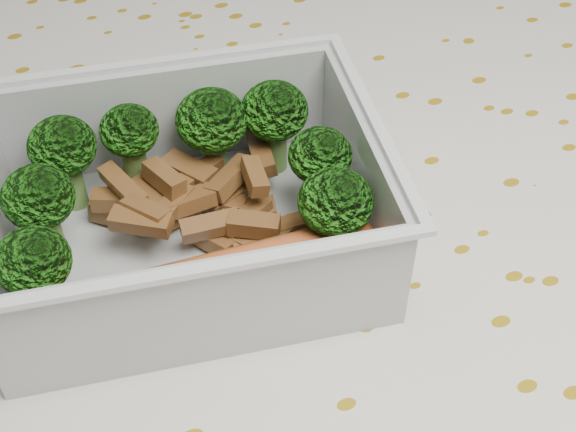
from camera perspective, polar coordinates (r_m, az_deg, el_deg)
name	(u,v)px	position (r m, az deg, el deg)	size (l,w,h in m)	color
dining_table	(280,354)	(0.48, -0.54, -9.75)	(1.40, 0.90, 0.75)	brown
tablecloth	(280,300)	(0.44, -0.58, -5.98)	(1.46, 0.96, 0.19)	silver
lunch_container	(187,218)	(0.40, -7.23, -0.12)	(0.22, 0.18, 0.07)	silver
broccoli_florets	(183,166)	(0.40, -7.49, 3.56)	(0.18, 0.12, 0.05)	#608C3F
meat_pile	(200,202)	(0.41, -6.26, 0.98)	(0.10, 0.09, 0.03)	brown
sausage	(209,283)	(0.37, -5.62, -4.79)	(0.17, 0.04, 0.03)	#C25C2A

